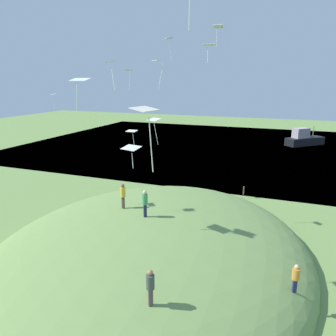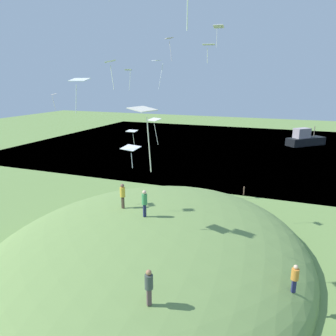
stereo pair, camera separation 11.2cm
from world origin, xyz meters
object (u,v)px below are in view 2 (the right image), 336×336
person_near_shore (123,193)px  kite_10 (110,63)px  person_with_child (149,283)px  kite_1 (154,121)px  kite_14 (132,132)px  mooring_post (244,191)px  kite_11 (128,72)px  kite_9 (209,45)px  kite_7 (131,148)px  kite_12 (79,81)px  kite_8 (54,95)px  person_on_hilltop (144,200)px  kite_5 (143,114)px  kite_2 (218,28)px  kite_3 (157,64)px  person_watching_kites (295,275)px  kite_13 (169,40)px  boat_on_lake (305,139)px

person_near_shore → kite_10: kite_10 is taller
kite_10 → person_with_child: bearing=44.8°
kite_1 → kite_14: 2.75m
kite_14 → mooring_post: kite_14 is taller
person_near_shore → person_with_child: bearing=140.0°
kite_1 → kite_11: bearing=-120.4°
kite_9 → kite_10: 6.64m
kite_11 → kite_14: 5.72m
kite_7 → kite_12: size_ratio=0.66×
kite_8 → kite_10: (11.08, 12.93, 2.26)m
person_on_hilltop → kite_12: 8.34m
kite_12 → kite_14: size_ratio=1.06×
person_with_child → kite_5: 7.42m
person_near_shore → kite_9: 11.20m
kite_7 → kite_1: bearing=-164.0°
kite_5 → kite_8: 23.24m
kite_2 → kite_7: kite_2 is taller
kite_3 → mooring_post: bearing=152.0°
kite_9 → kite_14: size_ratio=0.60×
person_watching_kites → kite_2: (-12.91, -7.45, 13.62)m
person_watching_kites → kite_3: kite_3 is taller
person_on_hilltop → kite_13: size_ratio=0.86×
kite_1 → kite_14: (-0.41, -2.46, -1.18)m
person_near_shore → kite_12: (3.57, -0.43, 7.58)m
boat_on_lake → kite_1: size_ratio=3.07×
kite_1 → kite_12: size_ratio=1.21×
kite_7 → person_with_child: bearing=33.2°
kite_13 → person_near_shore: bearing=5.2°
boat_on_lake → person_near_shore: person_near_shore is taller
kite_8 → kite_10: 17.18m
person_watching_kites → kite_13: (-15.10, -12.65, 13.13)m
kite_3 → kite_13: 7.72m
person_on_hilltop → kite_14: kite_14 is taller
kite_3 → kite_8: size_ratio=1.35×
kite_7 → kite_11: bearing=-152.1°
person_watching_kites → person_with_child: bearing=-170.8°
kite_9 → kite_11: kite_9 is taller
boat_on_lake → mooring_post: size_ratio=7.59×
person_near_shore → kite_3: (-4.66, 0.74, 8.82)m
kite_8 → person_with_child: bearing=48.3°
boat_on_lake → kite_1: kite_1 is taller
person_near_shore → kite_2: 15.73m
kite_8 → kite_11: kite_11 is taller
kite_10 → kite_2: bearing=171.6°
kite_1 → kite_5: kite_5 is taller
kite_2 → mooring_post: 16.69m
person_near_shore → mooring_post: size_ratio=1.94×
kite_7 → kite_11: 14.38m
boat_on_lake → person_near_shore: 49.04m
kite_2 → kite_12: 14.52m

